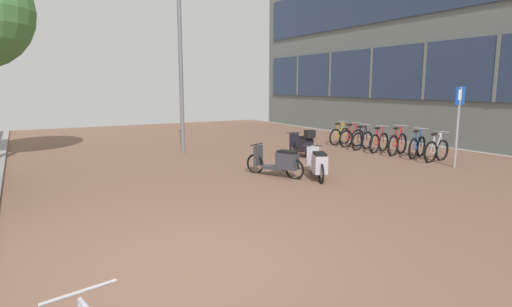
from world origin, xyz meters
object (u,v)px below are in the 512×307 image
at_px(bicycle_rack_01, 417,147).
at_px(parking_sign, 458,118).
at_px(scooter_mid, 303,144).
at_px(scooter_far, 318,164).
at_px(bicycle_rack_00, 436,151).
at_px(bicycle_rack_06, 340,136).
at_px(bicycle_rack_02, 397,144).
at_px(bicycle_rack_04, 362,140).
at_px(lamp_post, 180,44).
at_px(bicycle_rack_03, 379,142).
at_px(bicycle_rack_05, 352,138).
at_px(scooter_near, 279,162).

height_order(bicycle_rack_01, parking_sign, parking_sign).
bearing_deg(scooter_mid, scooter_far, -120.21).
xyz_separation_m(bicycle_rack_00, bicycle_rack_06, (-0.03, 4.37, -0.01)).
height_order(bicycle_rack_02, bicycle_rack_04, bicycle_rack_02).
bearing_deg(lamp_post, bicycle_rack_03, -28.05).
relative_size(bicycle_rack_04, lamp_post, 0.19).
xyz_separation_m(bicycle_rack_00, lamp_post, (-6.18, 5.39, 3.34)).
distance_m(scooter_far, parking_sign, 4.52).
bearing_deg(bicycle_rack_06, bicycle_rack_00, -89.55).
height_order(bicycle_rack_03, parking_sign, parking_sign).
bearing_deg(bicycle_rack_04, scooter_far, -145.53).
xyz_separation_m(bicycle_rack_00, bicycle_rack_01, (0.02, 0.73, 0.01)).
height_order(bicycle_rack_04, parking_sign, parking_sign).
relative_size(bicycle_rack_01, scooter_far, 0.84).
xyz_separation_m(bicycle_rack_01, bicycle_rack_04, (-0.27, 2.18, -0.01)).
xyz_separation_m(bicycle_rack_01, bicycle_rack_06, (-0.06, 3.64, -0.02)).
xyz_separation_m(bicycle_rack_01, scooter_far, (-4.71, -0.87, 0.04)).
xyz_separation_m(bicycle_rack_02, bicycle_rack_04, (-0.18, 1.46, -0.02)).
xyz_separation_m(bicycle_rack_03, lamp_post, (-6.02, 3.21, 3.34)).
relative_size(bicycle_rack_02, bicycle_rack_05, 1.05).
relative_size(bicycle_rack_05, parking_sign, 0.57).
xyz_separation_m(bicycle_rack_05, scooter_mid, (-2.94, -0.92, 0.09)).
bearing_deg(bicycle_rack_00, parking_sign, -111.78).
relative_size(bicycle_rack_03, scooter_mid, 0.76).
bearing_deg(parking_sign, bicycle_rack_06, 86.55).
height_order(bicycle_rack_02, scooter_mid, bicycle_rack_02).
xyz_separation_m(bicycle_rack_06, scooter_near, (-5.33, -3.80, 0.06)).
xyz_separation_m(bicycle_rack_05, scooter_far, (-4.61, -3.78, 0.05)).
xyz_separation_m(bicycle_rack_03, scooter_mid, (-2.86, 0.54, 0.09)).
distance_m(bicycle_rack_00, scooter_far, 4.69).
height_order(bicycle_rack_02, bicycle_rack_03, bicycle_rack_02).
bearing_deg(bicycle_rack_05, bicycle_rack_04, -102.95).
bearing_deg(bicycle_rack_02, bicycle_rack_01, -83.15).
bearing_deg(bicycle_rack_01, bicycle_rack_02, 96.85).
distance_m(bicycle_rack_06, parking_sign, 5.37).
distance_m(bicycle_rack_00, bicycle_rack_03, 2.19).
xyz_separation_m(bicycle_rack_02, lamp_post, (-6.12, 3.94, 3.32)).
distance_m(bicycle_rack_00, scooter_near, 5.40).
xyz_separation_m(bicycle_rack_01, bicycle_rack_03, (-0.18, 1.46, -0.01)).
relative_size(scooter_mid, lamp_post, 0.25).
bearing_deg(scooter_near, bicycle_rack_04, 24.55).
relative_size(bicycle_rack_00, lamp_post, 0.20).
bearing_deg(scooter_mid, bicycle_rack_03, -10.70).
height_order(bicycle_rack_01, lamp_post, lamp_post).
bearing_deg(bicycle_rack_05, scooter_far, -140.67).
xyz_separation_m(scooter_near, scooter_mid, (2.35, 2.15, 0.04)).
height_order(bicycle_rack_00, bicycle_rack_05, bicycle_rack_05).
distance_m(parking_sign, lamp_post, 8.86).
distance_m(bicycle_rack_01, scooter_far, 4.79).
height_order(bicycle_rack_00, lamp_post, lamp_post).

